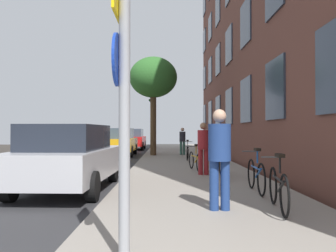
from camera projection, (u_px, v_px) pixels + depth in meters
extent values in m
plane|color=#332D28|center=(108.00, 163.00, 15.65)|extent=(41.80, 41.80, 0.00)
cube|color=#2D2D30|center=(63.00, 163.00, 15.63)|extent=(7.00, 38.00, 0.01)
cube|color=gray|center=(184.00, 162.00, 15.67)|extent=(4.20, 38.00, 0.12)
cube|color=#2D3847|center=(336.00, 66.00, 6.29)|extent=(0.06, 1.65, 1.76)
cube|color=#2D3847|center=(275.00, 89.00, 9.86)|extent=(0.06, 1.65, 1.76)
cube|color=#2D3847|center=(246.00, 100.00, 13.44)|extent=(0.06, 1.65, 1.76)
cube|color=#2D3847|center=(229.00, 107.00, 17.01)|extent=(0.06, 1.65, 1.76)
cube|color=#2D3847|center=(218.00, 111.00, 20.58)|extent=(0.06, 1.65, 1.76)
cube|color=#2D3847|center=(210.00, 114.00, 24.15)|extent=(0.06, 1.65, 1.76)
cube|color=#2D3847|center=(205.00, 116.00, 27.72)|extent=(0.06, 1.65, 1.76)
cube|color=#2D3847|center=(245.00, 23.00, 13.48)|extent=(0.06, 1.65, 1.76)
cube|color=#2D3847|center=(229.00, 45.00, 17.05)|extent=(0.06, 1.65, 1.76)
cube|color=#2D3847|center=(218.00, 60.00, 20.62)|extent=(0.06, 1.65, 1.76)
cube|color=#2D3847|center=(210.00, 71.00, 24.19)|extent=(0.06, 1.65, 1.76)
cube|color=#2D3847|center=(204.00, 78.00, 27.76)|extent=(0.06, 1.65, 1.76)
cube|color=#2D3847|center=(218.00, 10.00, 20.66)|extent=(0.06, 1.65, 1.76)
cube|color=#2D3847|center=(210.00, 28.00, 24.23)|extent=(0.06, 1.65, 1.76)
cube|color=#2D3847|center=(204.00, 41.00, 27.80)|extent=(0.06, 1.65, 1.76)
cube|color=#2D3847|center=(204.00, 4.00, 27.85)|extent=(0.06, 1.65, 1.76)
cylinder|color=gray|center=(124.00, 103.00, 3.57)|extent=(0.12, 0.12, 3.31)
cylinder|color=#14339E|center=(117.00, 60.00, 3.58)|extent=(0.03, 0.56, 0.56)
cylinder|color=black|center=(155.00, 121.00, 19.77)|extent=(0.12, 0.12, 3.85)
cube|color=black|center=(152.00, 96.00, 19.79)|extent=(0.20, 0.24, 0.80)
sphere|color=red|center=(150.00, 91.00, 19.79)|extent=(0.16, 0.16, 0.16)
sphere|color=#523707|center=(150.00, 96.00, 19.79)|extent=(0.16, 0.16, 0.16)
sphere|color=#083E11|center=(150.00, 100.00, 19.79)|extent=(0.16, 0.16, 0.16)
cylinder|color=#4C3823|center=(153.00, 123.00, 19.03)|extent=(0.33, 0.33, 3.56)
ellipsoid|color=#2D6628|center=(153.00, 77.00, 19.06)|extent=(2.68, 2.68, 2.28)
torus|color=black|center=(273.00, 185.00, 6.34)|extent=(0.14, 0.69, 0.69)
torus|color=black|center=(284.00, 196.00, 5.32)|extent=(0.14, 0.69, 0.69)
cylinder|color=black|center=(278.00, 179.00, 5.83)|extent=(0.17, 0.87, 0.04)
cylinder|color=black|center=(281.00, 187.00, 5.57)|extent=(0.12, 0.53, 0.29)
cylinder|color=black|center=(280.00, 165.00, 5.68)|extent=(0.04, 0.04, 0.28)
cube|color=black|center=(280.00, 155.00, 5.68)|extent=(0.10, 0.24, 0.06)
cylinder|color=#4C4C4C|center=(273.00, 157.00, 6.35)|extent=(0.42, 0.09, 0.03)
torus|color=black|center=(251.00, 174.00, 8.05)|extent=(0.07, 0.70, 0.70)
torus|color=black|center=(261.00, 180.00, 7.05)|extent=(0.07, 0.70, 0.70)
cylinder|color=#194C99|center=(256.00, 168.00, 7.55)|extent=(0.08, 0.85, 0.04)
cylinder|color=#194C99|center=(258.00, 173.00, 7.30)|extent=(0.07, 0.52, 0.28)
cylinder|color=#194C99|center=(257.00, 157.00, 7.41)|extent=(0.04, 0.04, 0.28)
cube|color=black|center=(257.00, 149.00, 7.41)|extent=(0.10, 0.24, 0.06)
cylinder|color=#4C4C4C|center=(251.00, 151.00, 8.06)|extent=(0.42, 0.05, 0.03)
torus|color=black|center=(221.00, 164.00, 10.57)|extent=(0.06, 0.64, 0.64)
torus|color=black|center=(225.00, 168.00, 9.56)|extent=(0.06, 0.64, 0.64)
cylinder|color=black|center=(223.00, 160.00, 10.07)|extent=(0.07, 0.85, 0.04)
cylinder|color=black|center=(224.00, 164.00, 9.82)|extent=(0.06, 0.52, 0.28)
cylinder|color=black|center=(224.00, 152.00, 9.92)|extent=(0.04, 0.04, 0.28)
cube|color=black|center=(224.00, 147.00, 9.92)|extent=(0.10, 0.24, 0.06)
cylinder|color=#4C4C4C|center=(221.00, 148.00, 10.57)|extent=(0.42, 0.04, 0.03)
torus|color=black|center=(191.00, 160.00, 12.22)|extent=(0.14, 0.62, 0.62)
torus|color=black|center=(199.00, 163.00, 11.18)|extent=(0.14, 0.62, 0.62)
cylinder|color=#C68C19|center=(195.00, 156.00, 11.70)|extent=(0.19, 0.89, 0.04)
cylinder|color=#C68C19|center=(197.00, 159.00, 11.44)|extent=(0.13, 0.54, 0.29)
cylinder|color=#C68C19|center=(196.00, 150.00, 11.55)|extent=(0.04, 0.04, 0.28)
cube|color=black|center=(196.00, 145.00, 11.55)|extent=(0.10, 0.24, 0.06)
cylinder|color=#4C4C4C|center=(191.00, 146.00, 12.23)|extent=(0.42, 0.10, 0.03)
torus|color=black|center=(188.00, 152.00, 16.50)|extent=(0.11, 0.65, 0.65)
torus|color=black|center=(187.00, 153.00, 15.50)|extent=(0.11, 0.65, 0.65)
cylinder|color=#99999E|center=(188.00, 149.00, 16.00)|extent=(0.13, 0.86, 0.04)
cylinder|color=#99999E|center=(187.00, 151.00, 15.75)|extent=(0.10, 0.52, 0.28)
cylinder|color=#99999E|center=(188.00, 144.00, 15.86)|extent=(0.04, 0.04, 0.28)
cube|color=black|center=(188.00, 140.00, 15.86)|extent=(0.10, 0.24, 0.06)
cylinder|color=#4C4C4C|center=(188.00, 142.00, 16.51)|extent=(0.42, 0.07, 0.03)
cylinder|color=navy|center=(214.00, 185.00, 5.84)|extent=(0.16, 0.16, 0.85)
cylinder|color=navy|center=(225.00, 185.00, 5.84)|extent=(0.16, 0.16, 0.85)
cylinder|color=navy|center=(220.00, 142.00, 5.85)|extent=(0.54, 0.54, 0.64)
sphere|color=tan|center=(219.00, 116.00, 5.85)|extent=(0.23, 0.23, 0.23)
cylinder|color=maroon|center=(201.00, 162.00, 10.55)|extent=(0.15, 0.15, 0.79)
cylinder|color=maroon|center=(206.00, 162.00, 10.55)|extent=(0.15, 0.15, 0.79)
cylinder|color=maroon|center=(203.00, 140.00, 10.56)|extent=(0.51, 0.51, 0.59)
sphere|color=#936B4C|center=(203.00, 126.00, 10.57)|extent=(0.21, 0.21, 0.21)
cylinder|color=#33594C|center=(181.00, 148.00, 19.31)|extent=(0.14, 0.14, 0.75)
cylinder|color=#33594C|center=(184.00, 148.00, 19.31)|extent=(0.14, 0.14, 0.75)
cylinder|color=#26262D|center=(182.00, 137.00, 19.32)|extent=(0.46, 0.46, 0.56)
sphere|color=tan|center=(182.00, 129.00, 19.32)|extent=(0.20, 0.20, 0.20)
cube|color=#B7B7BC|center=(70.00, 163.00, 8.44)|extent=(2.05, 4.43, 0.70)
cube|color=#1E232D|center=(67.00, 137.00, 8.23)|extent=(1.68, 2.50, 0.60)
cylinder|color=black|center=(54.00, 171.00, 9.82)|extent=(0.22, 0.64, 0.64)
cylinder|color=black|center=(113.00, 171.00, 9.84)|extent=(0.22, 0.64, 0.64)
cylinder|color=black|center=(9.00, 186.00, 7.04)|extent=(0.22, 0.64, 0.64)
cylinder|color=black|center=(92.00, 186.00, 7.05)|extent=(0.22, 0.64, 0.64)
cube|color=orange|center=(119.00, 144.00, 20.06)|extent=(1.82, 4.17, 0.70)
cube|color=#384756|center=(119.00, 133.00, 19.86)|extent=(1.52, 2.34, 0.60)
cylinder|color=black|center=(109.00, 149.00, 21.38)|extent=(0.22, 0.64, 0.64)
cylinder|color=black|center=(135.00, 149.00, 21.39)|extent=(0.22, 0.64, 0.64)
cylinder|color=black|center=(101.00, 152.00, 18.72)|extent=(0.22, 0.64, 0.64)
cylinder|color=black|center=(131.00, 152.00, 18.73)|extent=(0.22, 0.64, 0.64)
cube|color=red|center=(133.00, 141.00, 26.45)|extent=(1.86, 3.99, 0.70)
cube|color=#384756|center=(132.00, 133.00, 26.26)|extent=(1.54, 2.24, 0.60)
cylinder|color=black|center=(124.00, 145.00, 27.71)|extent=(0.22, 0.64, 0.64)
cylinder|color=black|center=(144.00, 145.00, 27.72)|extent=(0.22, 0.64, 0.64)
cylinder|color=black|center=(120.00, 146.00, 25.17)|extent=(0.22, 0.64, 0.64)
cylinder|color=black|center=(142.00, 146.00, 25.18)|extent=(0.22, 0.64, 0.64)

